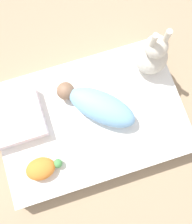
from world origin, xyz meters
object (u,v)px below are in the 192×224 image
object	(u,v)px
swaddled_baby	(98,106)
bunny_plush	(152,55)
turtle_plush	(42,168)
pillow	(15,119)

from	to	relation	value
swaddled_baby	bunny_plush	bearing A→B (deg)	-112.02
bunny_plush	turtle_plush	xyz separation A→B (m)	(-0.80, -0.43, -0.09)
turtle_plush	pillow	bearing A→B (deg)	103.73
turtle_plush	swaddled_baby	bearing A→B (deg)	30.59
bunny_plush	pillow	bearing A→B (deg)	-173.36
pillow	turtle_plush	size ratio (longest dim) A/B	1.58
swaddled_baby	pillow	size ratio (longest dim) A/B	1.32
pillow	bunny_plush	bearing A→B (deg)	6.64
pillow	swaddled_baby	bearing A→B (deg)	-9.15
pillow	bunny_plush	xyz separation A→B (m)	(0.88, 0.10, 0.09)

